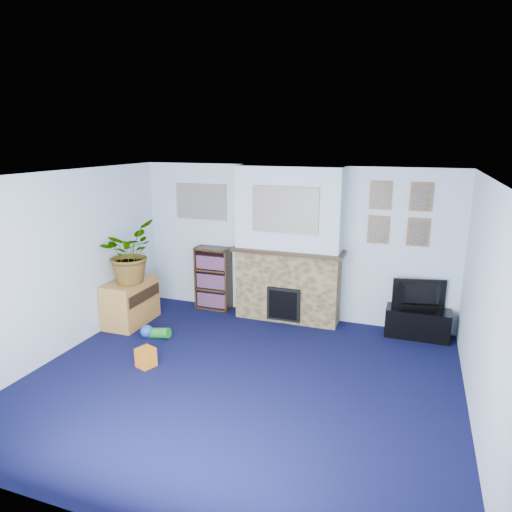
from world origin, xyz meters
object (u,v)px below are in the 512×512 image
at_px(bookshelf, 214,280).
at_px(tv_stand, 417,322).
at_px(sideboard, 131,301).
at_px(television, 420,295).

bearing_deg(bookshelf, tv_stand, -1.35).
distance_m(bookshelf, sideboard, 1.39).
height_order(television, sideboard, television).
distance_m(television, sideboard, 4.31).
relative_size(bookshelf, sideboard, 1.19).
height_order(tv_stand, television, television).
xyz_separation_m(tv_stand, television, (0.00, 0.02, 0.41)).
bearing_deg(television, sideboard, 1.08).
xyz_separation_m(tv_stand, bookshelf, (-3.25, 0.08, 0.28)).
xyz_separation_m(bookshelf, sideboard, (-0.94, -1.02, -0.15)).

